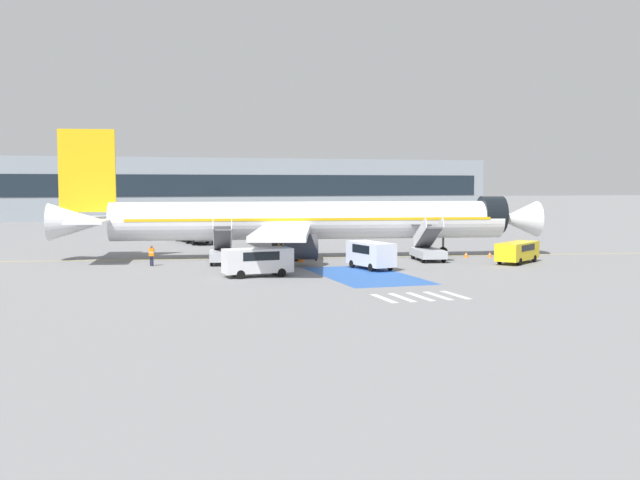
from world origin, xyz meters
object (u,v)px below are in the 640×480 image
(traffic_cone_2, at_px, (490,254))
(terminal_building, at_px, (220,188))
(service_van_0, at_px, (371,253))
(ground_crew_0, at_px, (364,250))
(service_van_2, at_px, (517,250))
(airliner, at_px, (303,221))
(ground_crew_3, at_px, (279,252))
(service_van_1, at_px, (258,260))
(ground_crew_1, at_px, (152,254))
(boarding_stairs_aft, at_px, (222,252))
(traffic_cone_0, at_px, (466,255))
(traffic_cone_1, at_px, (301,258))
(boarding_stairs_forward, at_px, (428,250))
(ground_crew_2, at_px, (316,250))
(fuel_tanker, at_px, (195,227))

(traffic_cone_2, distance_m, terminal_building, 88.14)
(service_van_0, distance_m, ground_crew_0, 6.25)
(service_van_2, bearing_deg, airliner, -158.08)
(service_van_2, bearing_deg, ground_crew_3, -139.68)
(airliner, distance_m, service_van_1, 14.75)
(service_van_0, distance_m, ground_crew_1, 18.35)
(boarding_stairs_aft, distance_m, traffic_cone_2, 25.06)
(airliner, xyz_separation_m, traffic_cone_2, (16.90, -4.82, -3.22))
(ground_crew_0, xyz_separation_m, traffic_cone_0, (10.27, 0.21, -0.69))
(traffic_cone_1, xyz_separation_m, traffic_cone_2, (18.06, -1.46, -0.09))
(boarding_stairs_forward, bearing_deg, service_van_2, -23.17)
(ground_crew_0, height_order, traffic_cone_1, ground_crew_0)
(ground_crew_0, bearing_deg, ground_crew_3, -84.01)
(ground_crew_2, height_order, traffic_cone_1, ground_crew_2)
(service_van_2, relative_size, traffic_cone_2, 11.06)
(airliner, bearing_deg, service_van_1, -19.70)
(ground_crew_3, distance_m, terminal_building, 88.65)
(boarding_stairs_aft, bearing_deg, ground_crew_3, -18.90)
(airliner, relative_size, fuel_tanker, 4.66)
(service_van_0, relative_size, terminal_building, 0.05)
(ground_crew_3, bearing_deg, traffic_cone_1, -146.34)
(traffic_cone_0, bearing_deg, service_van_0, -152.61)
(ground_crew_0, height_order, ground_crew_2, ground_crew_2)
(service_van_0, relative_size, ground_crew_1, 2.94)
(service_van_2, bearing_deg, ground_crew_0, -151.03)
(traffic_cone_1, bearing_deg, fuel_tanker, 104.07)
(ground_crew_1, xyz_separation_m, traffic_cone_1, (12.93, -0.26, -0.65))
(boarding_stairs_aft, height_order, terminal_building, terminal_building)
(airliner, distance_m, traffic_cone_1, 4.73)
(service_van_2, height_order, ground_crew_0, service_van_2)
(airliner, height_order, ground_crew_1, airliner)
(fuel_tanker, height_order, ground_crew_0, fuel_tanker)
(airliner, xyz_separation_m, ground_crew_0, (4.34, -4.65, -2.51))
(ground_crew_0, height_order, terminal_building, terminal_building)
(traffic_cone_0, height_order, terminal_building, terminal_building)
(airliner, height_order, service_van_1, airliner)
(service_van_0, xyz_separation_m, ground_crew_2, (-2.30, 7.58, -0.32))
(traffic_cone_0, bearing_deg, ground_crew_3, -177.01)
(fuel_tanker, xyz_separation_m, traffic_cone_2, (24.02, -25.23, -1.58))
(boarding_stairs_forward, bearing_deg, ground_crew_2, 172.33)
(service_van_2, distance_m, terminal_building, 93.46)
(boarding_stairs_forward, height_order, service_van_0, boarding_stairs_forward)
(traffic_cone_2, bearing_deg, ground_crew_3, -178.38)
(service_van_0, bearing_deg, terminal_building, -102.55)
(fuel_tanker, xyz_separation_m, ground_crew_3, (3.46, -25.82, -0.77))
(ground_crew_0, bearing_deg, terminal_building, 179.21)
(service_van_2, distance_m, ground_crew_0, 13.31)
(fuel_tanker, xyz_separation_m, traffic_cone_0, (21.73, -24.86, -1.57))
(ground_crew_3, height_order, terminal_building, terminal_building)
(boarding_stairs_forward, relative_size, boarding_stairs_aft, 1.00)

